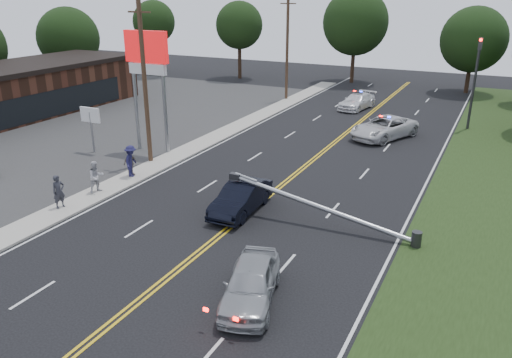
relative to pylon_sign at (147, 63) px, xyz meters
The scene contains 23 objects.
ground 18.50m from the pylon_sign, 53.13° to the right, with size 120.00×120.00×0.00m, color black.
parking_lot 11.92m from the pylon_sign, 157.17° to the right, with size 25.00×60.00×0.01m, color #2D2D2D.
sidewalk 7.46m from the pylon_sign, 62.30° to the right, with size 1.80×70.00×0.12m, color #A5A195.
centerline_yellow 12.73m from the pylon_sign, 20.85° to the right, with size 0.36×80.00×0.00m, color gold.
pylon_sign is the anchor object (origin of this frame).
small_sign 5.45m from the pylon_sign, 150.26° to the right, with size 1.60×0.14×3.10m.
traffic_signal 24.75m from the pylon_sign, 40.39° to the left, with size 0.28×0.41×7.05m.
fallen_streetlight 16.66m from the pylon_sign, 22.22° to the right, with size 9.36×0.44×1.91m.
utility_pole_mid 2.55m from the pylon_sign, 56.98° to the right, with size 1.60×0.28×10.00m.
utility_pole_far 20.06m from the pylon_sign, 86.28° to the left, with size 1.60×0.28×10.00m.
tree_3 30.71m from the pylon_sign, 145.16° to the left, with size 7.02×7.02×8.70m.
tree_4 33.35m from the pylon_sign, 126.59° to the left, with size 5.27×5.27×9.31m.
tree_5 30.87m from the pylon_sign, 107.20° to the left, with size 5.68×5.68×9.25m.
tree_6 33.13m from the pylon_sign, 82.49° to the left, with size 7.51×7.51×10.66m.
tree_7 36.38m from the pylon_sign, 61.67° to the left, with size 6.76×6.76×8.96m.
crashed_sedan 12.98m from the pylon_sign, 31.38° to the right, with size 1.57×4.50×1.48m, color black.
waiting_sedan 19.71m from the pylon_sign, 42.26° to the right, with size 1.75×4.34×1.48m, color #9DA1A5.
emergency_a 17.68m from the pylon_sign, 37.63° to the left, with size 2.65×5.75×1.60m, color silver.
emergency_b 21.69m from the pylon_sign, 65.08° to the left, with size 2.00×4.91×1.42m, color white.
bystander_a 11.34m from the pylon_sign, 79.46° to the right, with size 0.62×0.41×1.71m, color #2A2B32.
bystander_b 9.32m from the pylon_sign, 74.80° to the right, with size 0.84×0.66×1.74m, color #AEAEB3.
bystander_c 7.21m from the pylon_sign, 66.12° to the right, with size 1.21×0.69×1.87m, color #1D1B44.
bystander_d 7.27m from the pylon_sign, 67.19° to the right, with size 0.90×0.38×1.54m, color #5F544C.
Camera 1 is at (10.47, -12.20, 10.37)m, focal length 35.00 mm.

